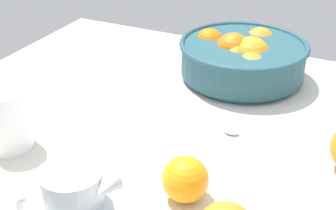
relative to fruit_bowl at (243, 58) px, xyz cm
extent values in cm
cube|color=silver|center=(-2.24, -29.79, -6.63)|extent=(110.47, 97.27, 3.00)
cylinder|color=#234C56|center=(0.03, -0.10, -4.53)|extent=(25.63, 25.63, 1.20)
cylinder|color=#234C56|center=(0.03, -0.10, -0.36)|extent=(27.86, 27.86, 7.13)
torus|color=#234C56|center=(0.03, -0.10, 3.20)|extent=(29.06, 29.06, 1.20)
sphere|color=orange|center=(1.95, -0.62, 0.96)|extent=(8.79, 8.79, 8.79)
sphere|color=orange|center=(2.26, 3.14, -0.46)|extent=(6.45, 6.45, 6.45)
sphere|color=orange|center=(1.35, 8.74, 0.78)|extent=(7.28, 7.28, 7.28)
sphere|color=orange|center=(-8.90, 1.95, 1.33)|extent=(6.83, 6.83, 6.83)
sphere|color=orange|center=(-2.43, -0.82, 1.72)|extent=(7.95, 7.95, 7.95)
sphere|color=orange|center=(-0.32, -2.98, 0.65)|extent=(6.78, 6.78, 6.78)
sphere|color=orange|center=(3.60, -5.61, 0.07)|extent=(7.46, 7.46, 7.46)
cylinder|color=white|center=(-0.80, -63.57, 8.51)|extent=(7.40, 7.40, 4.35)
cone|color=white|center=(3.90, -63.72, 10.03)|extent=(2.89, 3.08, 2.80)
cylinder|color=white|center=(-28.93, -45.09, 0.48)|extent=(8.50, 8.50, 11.22)
cylinder|color=#F3A232|center=(-28.93, -45.09, -1.70)|extent=(7.48, 7.48, 6.85)
sphere|color=orange|center=(5.44, -44.70, -1.51)|extent=(7.24, 7.24, 7.24)
ellipsoid|color=silver|center=(5.77, -23.83, -4.63)|extent=(3.63, 2.92, 1.00)
cylinder|color=silver|center=(-0.66, -22.29, -4.78)|extent=(9.91, 3.02, 0.70)
camera|label=1|loc=(28.56, -99.19, 44.40)|focal=52.09mm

